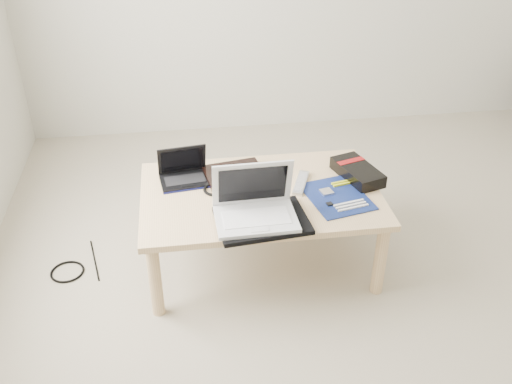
{
  "coord_description": "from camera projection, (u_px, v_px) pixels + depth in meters",
  "views": [
    {
      "loc": [
        -0.98,
        -1.74,
        1.81
      ],
      "look_at": [
        -0.67,
        0.46,
        0.4
      ],
      "focal_mm": 40.0,
      "sensor_mm": 36.0,
      "label": 1
    }
  ],
  "objects": [
    {
      "name": "ground",
      "position": [
        419.0,
        312.0,
        2.54
      ],
      "size": [
        4.0,
        4.0,
        0.0
      ],
      "primitive_type": "plane",
      "color": "#AFA58E",
      "rests_on": "ground"
    },
    {
      "name": "coffee_table",
      "position": [
        260.0,
        201.0,
        2.66
      ],
      "size": [
        1.1,
        0.7,
        0.4
      ],
      "color": "#D7B381",
      "rests_on": "ground"
    },
    {
      "name": "book",
      "position": [
        235.0,
        175.0,
        2.74
      ],
      "size": [
        0.31,
        0.28,
        0.03
      ],
      "color": "black",
      "rests_on": "coffee_table"
    },
    {
      "name": "netbook",
      "position": [
        184.0,
        174.0,
        2.71
      ],
      "size": [
        0.25,
        0.2,
        0.17
      ],
      "color": "black",
      "rests_on": "coffee_table"
    },
    {
      "name": "tablet",
      "position": [
        248.0,
        192.0,
        2.62
      ],
      "size": [
        0.27,
        0.24,
        0.01
      ],
      "color": "black",
      "rests_on": "coffee_table"
    },
    {
      "name": "remote",
      "position": [
        301.0,
        183.0,
        2.68
      ],
      "size": [
        0.12,
        0.21,
        0.02
      ],
      "color": "silver",
      "rests_on": "coffee_table"
    },
    {
      "name": "neoprene_sleeve",
      "position": [
        262.0,
        220.0,
        2.42
      ],
      "size": [
        0.41,
        0.32,
        0.02
      ],
      "primitive_type": "cube",
      "rotation": [
        0.0,
        0.0,
        0.1
      ],
      "color": "black",
      "rests_on": "coffee_table"
    },
    {
      "name": "white_laptop",
      "position": [
        255.0,
        207.0,
        2.41
      ],
      "size": [
        0.35,
        0.25,
        0.24
      ],
      "color": "silver",
      "rests_on": "neoprene_sleeve"
    },
    {
      "name": "motherboard",
      "position": [
        337.0,
        196.0,
        2.6
      ],
      "size": [
        0.32,
        0.36,
        0.01
      ],
      "color": "#0C154E",
      "rests_on": "coffee_table"
    },
    {
      "name": "gpu_box",
      "position": [
        357.0,
        172.0,
        2.73
      ],
      "size": [
        0.22,
        0.31,
        0.06
      ],
      "color": "black",
      "rests_on": "coffee_table"
    },
    {
      "name": "cable_coil",
      "position": [
        216.0,
        189.0,
        2.64
      ],
      "size": [
        0.14,
        0.14,
        0.01
      ],
      "primitive_type": "torus",
      "rotation": [
        0.0,
        0.0,
        -0.21
      ],
      "color": "black",
      "rests_on": "coffee_table"
    },
    {
      "name": "floor_cable_coil",
      "position": [
        67.0,
        272.0,
        2.76
      ],
      "size": [
        0.19,
        0.19,
        0.01
      ],
      "primitive_type": "torus",
      "rotation": [
        0.0,
        0.0,
        -0.22
      ],
      "color": "black",
      "rests_on": "ground"
    },
    {
      "name": "floor_cable_trail",
      "position": [
        95.0,
        260.0,
        2.84
      ],
      "size": [
        0.08,
        0.32,
        0.01
      ],
      "primitive_type": "cylinder",
      "rotation": [
        1.57,
        0.0,
        0.21
      ],
      "color": "black",
      "rests_on": "ground"
    }
  ]
}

